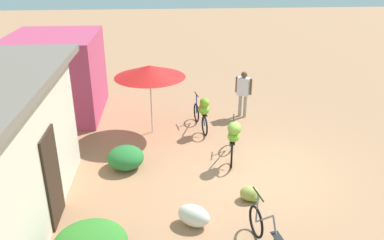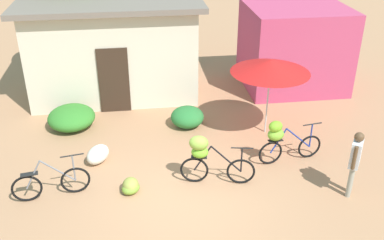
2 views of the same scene
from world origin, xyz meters
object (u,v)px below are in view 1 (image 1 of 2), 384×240
at_px(market_umbrella, 150,71).
at_px(produce_sack, 194,216).
at_px(bicycle_near_pile, 233,137).
at_px(person_vendor, 243,90).
at_px(bicycle_leftmost, 267,237).
at_px(shop_pink, 57,75).
at_px(bicycle_center_loaded, 203,111).
at_px(banana_pile_on_ground, 250,194).

distance_m(market_umbrella, produce_sack, 4.96).
height_order(bicycle_near_pile, person_vendor, person_vendor).
bearing_deg(bicycle_leftmost, bicycle_near_pile, 0.91).
bearing_deg(shop_pink, market_umbrella, -119.63).
relative_size(shop_pink, produce_sack, 4.57).
height_order(shop_pink, bicycle_near_pile, shop_pink).
distance_m(bicycle_center_loaded, person_vendor, 1.87).
bearing_deg(bicycle_leftmost, person_vendor, -7.01).
bearing_deg(shop_pink, bicycle_center_loaded, -111.73).
bearing_deg(bicycle_center_loaded, produce_sack, 172.15).
relative_size(bicycle_near_pile, banana_pile_on_ground, 3.01).
height_order(bicycle_near_pile, bicycle_center_loaded, bicycle_near_pile).
bearing_deg(bicycle_center_loaded, bicycle_near_pile, -162.64).
bearing_deg(bicycle_near_pile, person_vendor, -15.50).
height_order(bicycle_center_loaded, banana_pile_on_ground, bicycle_center_loaded).
xyz_separation_m(bicycle_leftmost, bicycle_near_pile, (3.43, 0.05, 0.39)).
distance_m(market_umbrella, banana_pile_on_ground, 4.76).
height_order(market_umbrella, bicycle_center_loaded, market_umbrella).
bearing_deg(bicycle_center_loaded, bicycle_leftmost, -172.95).
distance_m(bicycle_leftmost, bicycle_center_loaded, 5.44).
bearing_deg(person_vendor, bicycle_center_loaded, 127.62).
relative_size(bicycle_leftmost, bicycle_near_pile, 0.98).
height_order(bicycle_leftmost, produce_sack, bicycle_leftmost).
height_order(bicycle_leftmost, bicycle_near_pile, bicycle_near_pile).
bearing_deg(person_vendor, bicycle_leftmost, 172.99).
bearing_deg(produce_sack, market_umbrella, 11.64).
bearing_deg(bicycle_leftmost, shop_pink, 36.51).
bearing_deg(bicycle_leftmost, banana_pile_on_ground, -2.05).
height_order(market_umbrella, produce_sack, market_umbrella).
distance_m(shop_pink, bicycle_leftmost, 9.10).
xyz_separation_m(bicycle_leftmost, bicycle_center_loaded, (5.39, 0.67, 0.33)).
distance_m(banana_pile_on_ground, person_vendor, 4.94).
bearing_deg(bicycle_center_loaded, market_umbrella, 87.00).
xyz_separation_m(bicycle_near_pile, person_vendor, (3.09, -0.86, 0.21)).
height_order(bicycle_near_pile, produce_sack, bicycle_near_pile).
bearing_deg(person_vendor, shop_pink, 83.12).
bearing_deg(banana_pile_on_ground, shop_pink, 44.36).
distance_m(market_umbrella, bicycle_center_loaded, 2.01).
height_order(banana_pile_on_ground, person_vendor, person_vendor).
xyz_separation_m(market_umbrella, bicycle_center_loaded, (-0.08, -1.55, -1.27)).
xyz_separation_m(bicycle_near_pile, produce_sack, (-2.51, 1.23, -0.53)).
height_order(bicycle_leftmost, person_vendor, person_vendor).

